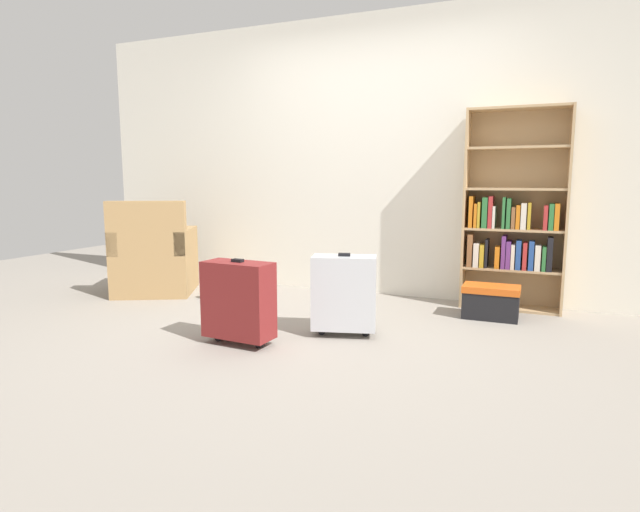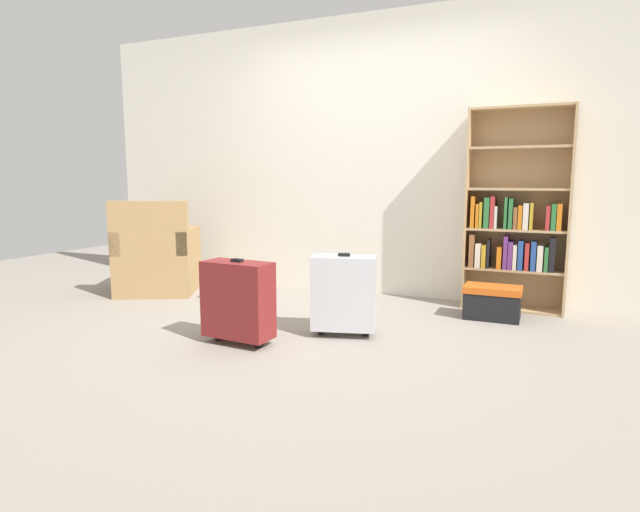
{
  "view_description": "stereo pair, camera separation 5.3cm",
  "coord_description": "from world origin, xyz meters",
  "px_view_note": "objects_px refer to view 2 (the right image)",
  "views": [
    {
      "loc": [
        1.5,
        -3.16,
        1.09
      ],
      "look_at": [
        0.07,
        0.24,
        0.55
      ],
      "focal_mm": 29.3,
      "sensor_mm": 36.0,
      "label": 1
    },
    {
      "loc": [
        1.55,
        -3.14,
        1.09
      ],
      "look_at": [
        0.07,
        0.24,
        0.55
      ],
      "focal_mm": 29.3,
      "sensor_mm": 36.0,
      "label": 2
    }
  ],
  "objects_px": {
    "bookshelf": "(515,219)",
    "suitcase_dark_red": "(238,300)",
    "armchair": "(157,260)",
    "mug": "(207,293)",
    "storage_box": "(492,301)",
    "suitcase_silver": "(344,293)"
  },
  "relations": [
    {
      "from": "armchair",
      "to": "suitcase_silver",
      "type": "bearing_deg",
      "value": -15.55
    },
    {
      "from": "bookshelf",
      "to": "armchair",
      "type": "distance_m",
      "value": 3.3
    },
    {
      "from": "armchair",
      "to": "suitcase_silver",
      "type": "height_order",
      "value": "armchair"
    },
    {
      "from": "mug",
      "to": "storage_box",
      "type": "xyz_separation_m",
      "value": [
        2.5,
        0.29,
        0.09
      ]
    },
    {
      "from": "armchair",
      "to": "storage_box",
      "type": "distance_m",
      "value": 3.1
    },
    {
      "from": "bookshelf",
      "to": "mug",
      "type": "height_order",
      "value": "bookshelf"
    },
    {
      "from": "armchair",
      "to": "suitcase_dark_red",
      "type": "distance_m",
      "value": 1.91
    },
    {
      "from": "suitcase_dark_red",
      "to": "bookshelf",
      "type": "bearing_deg",
      "value": 47.36
    },
    {
      "from": "suitcase_silver",
      "to": "suitcase_dark_red",
      "type": "xyz_separation_m",
      "value": [
        -0.58,
        -0.46,
        -0.01
      ]
    },
    {
      "from": "bookshelf",
      "to": "suitcase_silver",
      "type": "bearing_deg",
      "value": -128.76
    },
    {
      "from": "mug",
      "to": "bookshelf",
      "type": "bearing_deg",
      "value": 14.84
    },
    {
      "from": "suitcase_silver",
      "to": "mug",
      "type": "bearing_deg",
      "value": 159.6
    },
    {
      "from": "armchair",
      "to": "storage_box",
      "type": "relative_size",
      "value": 2.19
    },
    {
      "from": "mug",
      "to": "suitcase_silver",
      "type": "bearing_deg",
      "value": -20.4
    },
    {
      "from": "mug",
      "to": "suitcase_dark_red",
      "type": "bearing_deg",
      "value": -46.11
    },
    {
      "from": "mug",
      "to": "armchair",
      "type": "bearing_deg",
      "value": 178.73
    },
    {
      "from": "armchair",
      "to": "bookshelf",
      "type": "bearing_deg",
      "value": 12.01
    },
    {
      "from": "bookshelf",
      "to": "suitcase_dark_red",
      "type": "bearing_deg",
      "value": -132.64
    },
    {
      "from": "bookshelf",
      "to": "suitcase_silver",
      "type": "distance_m",
      "value": 1.71
    },
    {
      "from": "armchair",
      "to": "mug",
      "type": "relative_size",
      "value": 7.84
    },
    {
      "from": "storage_box",
      "to": "suitcase_silver",
      "type": "xyz_separation_m",
      "value": [
        -0.92,
        -0.88,
        0.17
      ]
    },
    {
      "from": "storage_box",
      "to": "suitcase_silver",
      "type": "bearing_deg",
      "value": -136.05
    }
  ]
}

